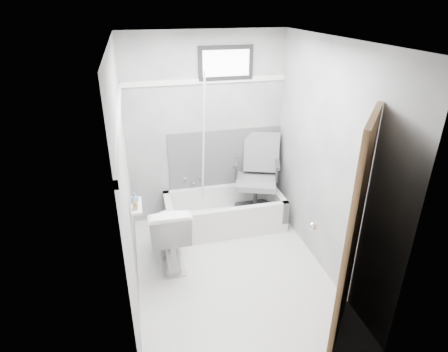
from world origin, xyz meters
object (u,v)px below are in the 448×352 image
object	(u,v)px
door	(405,255)
soap_bottle_a	(135,204)
soap_bottle_b	(135,198)
office_chair	(256,177)
toilet	(169,232)
bathtub	(224,211)

from	to	relation	value
door	soap_bottle_a	world-z (taller)	door
soap_bottle_b	office_chair	bearing A→B (deg)	28.28
soap_bottle_b	door	bearing A→B (deg)	-36.91
office_chair	toilet	xyz separation A→B (m)	(-1.20, -0.62, -0.25)
door	soap_bottle_b	xyz separation A→B (m)	(-1.92, 1.44, -0.04)
soap_bottle_a	bathtub	bearing A→B (deg)	39.92
toilet	door	xyz separation A→B (m)	(1.60, -1.64, 0.62)
soap_bottle_b	toilet	bearing A→B (deg)	31.17
soap_bottle_a	office_chair	bearing A→B (deg)	32.21
soap_bottle_a	door	bearing A→B (deg)	-34.15
office_chair	door	bearing A→B (deg)	-59.99
bathtub	office_chair	bearing A→B (deg)	6.55
soap_bottle_a	toilet	bearing A→B (deg)	46.19
toilet	soap_bottle_b	xyz separation A→B (m)	(-0.32, -0.19, 0.58)
door	soap_bottle_a	xyz separation A→B (m)	(-1.92, 1.30, -0.03)
bathtub	office_chair	world-z (taller)	office_chair
toilet	soap_bottle_b	distance (m)	0.69
door	bathtub	bearing A→B (deg)	110.70
bathtub	soap_bottle_a	world-z (taller)	soap_bottle_a
bathtub	door	bearing A→B (deg)	-69.30
office_chair	soap_bottle_b	xyz separation A→B (m)	(-1.52, -0.82, 0.32)
door	soap_bottle_a	bearing A→B (deg)	145.85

